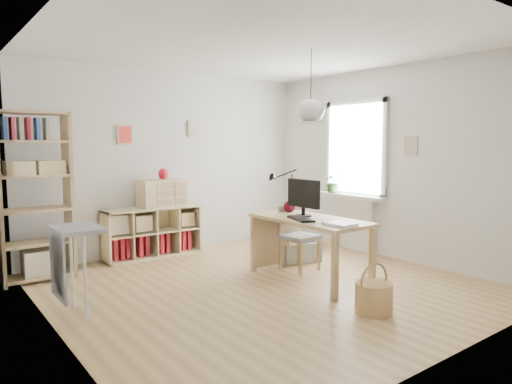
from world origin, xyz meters
TOP-DOWN VIEW (x-y plane):
  - ground at (0.00, 0.00)m, footprint 4.50×4.50m
  - room_shell at (0.55, -0.15)m, footprint 4.50×4.50m
  - window_unit at (2.23, 0.60)m, footprint 0.07×1.16m
  - radiator at (2.19, 0.60)m, footprint 0.10×0.80m
  - windowsill at (2.14, 0.60)m, footprint 0.22×1.20m
  - desk at (0.55, -0.15)m, footprint 0.70×1.50m
  - cube_shelf at (-0.47, 2.08)m, footprint 1.40×0.38m
  - tall_bookshelf at (-2.04, 1.80)m, footprint 0.80×0.38m
  - side_table at (-2.04, 0.35)m, footprint 0.40×0.55m
  - chair at (0.75, 0.29)m, footprint 0.44×0.44m
  - wicker_basket at (0.30, -1.31)m, footprint 0.36×0.36m
  - storage_chest at (1.08, 0.63)m, footprint 0.68×0.73m
  - monitor at (0.57, -0.02)m, footprint 0.21×0.51m
  - keyboard at (0.38, -0.18)m, footprint 0.30×0.47m
  - task_lamp at (0.58, 0.40)m, footprint 0.48×0.18m
  - yarn_ball at (0.67, 0.34)m, footprint 0.15×0.15m
  - paper_tray at (0.46, -0.71)m, footprint 0.26×0.32m
  - drawer_chest at (-0.29, 2.04)m, footprint 0.69×0.35m
  - red_vase at (-0.27, 2.04)m, footprint 0.14×0.14m
  - potted_plant at (2.12, 0.95)m, footprint 0.36×0.33m

SIDE VIEW (x-z plane):
  - ground at x=0.00m, z-range 0.00..0.00m
  - wicker_basket at x=0.30m, z-range -0.09..0.41m
  - storage_chest at x=1.08m, z-range -0.10..0.47m
  - cube_shelf at x=-0.47m, z-range -0.06..0.66m
  - radiator at x=2.19m, z-range 0.00..0.80m
  - chair at x=0.75m, z-range 0.06..0.88m
  - desk at x=0.55m, z-range 0.28..1.03m
  - side_table at x=-2.04m, z-range 0.24..1.09m
  - keyboard at x=0.38m, z-range 0.75..0.77m
  - paper_tray at x=0.46m, z-range 0.75..0.78m
  - yarn_ball at x=0.67m, z-range 0.75..0.90m
  - windowsill at x=2.14m, z-range 0.80..0.86m
  - drawer_chest at x=-0.29m, z-range 0.72..1.11m
  - monitor at x=0.57m, z-range 0.78..1.23m
  - potted_plant at x=2.12m, z-range 0.86..1.21m
  - tall_bookshelf at x=-2.04m, z-range 0.09..2.09m
  - task_lamp at x=0.58m, z-range 0.84..1.35m
  - red_vase at x=-0.27m, z-range 1.11..1.27m
  - window_unit at x=2.23m, z-range 0.82..2.28m
  - room_shell at x=0.55m, z-range -0.25..4.25m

